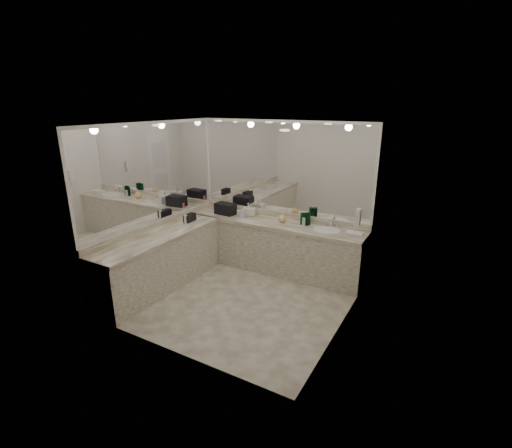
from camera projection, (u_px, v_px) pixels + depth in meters
The scene contains 34 objects.
floor at pixel (239, 297), 5.74m from camera, with size 3.20×3.20×0.00m, color beige.
ceiling at pixel (236, 124), 4.93m from camera, with size 3.20×3.20×0.00m, color white.
wall_back at pixel (282, 196), 6.58m from camera, with size 3.20×0.02×2.60m, color silver.
wall_left at pixel (155, 203), 6.08m from camera, with size 0.02×3.00×2.60m, color silver.
wall_right at pixel (347, 236), 4.59m from camera, with size 0.02×3.00×2.60m, color silver.
vanity_back_base at pixel (274, 247), 6.61m from camera, with size 3.20×0.60×0.84m, color beige.
vanity_back_top at pixel (274, 223), 6.46m from camera, with size 3.20×0.64×0.06m, color beige.
vanity_left_base at pixel (160, 263), 5.97m from camera, with size 0.60×2.40×0.84m, color beige.
vanity_left_top at pixel (158, 236), 5.83m from camera, with size 0.64×2.42×0.06m, color beige.
backsplash_back at pixel (281, 215), 6.67m from camera, with size 3.20×0.04×0.10m, color beige.
backsplash_left at pixel (158, 224), 6.18m from camera, with size 0.04×3.00×0.10m, color beige.
mirror_back at pixel (283, 169), 6.42m from camera, with size 3.12×0.01×1.55m, color white.
mirror_left at pixel (153, 175), 5.93m from camera, with size 0.01×2.92×1.55m, color white.
sink at pixel (327, 231), 6.02m from camera, with size 0.44×0.44×0.03m, color white.
faucet at pixel (331, 223), 6.17m from camera, with size 0.24×0.16×0.14m, color silver.
wall_phone at pixel (358, 217), 5.18m from camera, with size 0.06×0.10×0.24m, color white.
door at pixel (332, 269), 4.26m from camera, with size 0.02×0.82×2.10m, color white.
black_toiletry_bag at pixel (225, 209), 6.86m from camera, with size 0.37×0.23×0.21m, color black.
black_bag_spill at pixel (190, 218), 6.46m from camera, with size 0.11×0.24×0.13m, color black.
cream_cosmetic_case at pixel (249, 212), 6.78m from camera, with size 0.23×0.14×0.13m, color beige.
hand_towel at pixel (354, 234), 5.80m from camera, with size 0.25×0.17×0.04m, color white.
lotion_left at pixel (186, 219), 6.37m from camera, with size 0.06×0.06×0.13m, color white.
soap_bottle_a at pixel (249, 209), 6.76m from camera, with size 0.09×0.09×0.24m, color beige.
soap_bottle_b at pixel (243, 212), 6.68m from camera, with size 0.09×0.09×0.20m, color silver.
soap_bottle_c at pixel (282, 217), 6.39m from camera, with size 0.14×0.14×0.18m, color #E8BA78.
green_bottle_0 at pixel (305, 219), 6.27m from camera, with size 0.06×0.06×0.21m, color #094B26.
green_bottle_1 at pixel (309, 219), 6.26m from camera, with size 0.07×0.07×0.21m, color #094B26.
green_bottle_2 at pixel (307, 219), 6.23m from camera, with size 0.07×0.07×0.21m, color #094B26.
green_bottle_3 at pixel (302, 219), 6.28m from camera, with size 0.06×0.06×0.20m, color #094B26.
amenity_bottle_0 at pixel (238, 212), 6.84m from camera, with size 0.06×0.06×0.09m, color white.
amenity_bottle_1 at pixel (304, 221), 6.25m from camera, with size 0.06×0.06×0.13m, color silver.
amenity_bottle_2 at pixel (229, 210), 6.93m from camera, with size 0.05×0.05×0.12m, color silver.
amenity_bottle_3 at pixel (243, 213), 6.82m from camera, with size 0.05×0.05×0.09m, color white.
amenity_bottle_4 at pixel (217, 211), 6.95m from camera, with size 0.06×0.06×0.09m, color #E57F66.
Camera 1 is at (2.73, -4.31, 2.88)m, focal length 26.00 mm.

